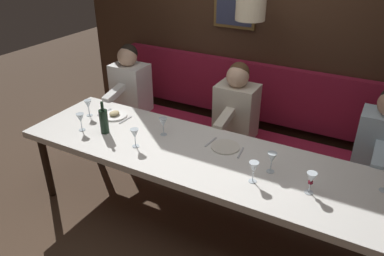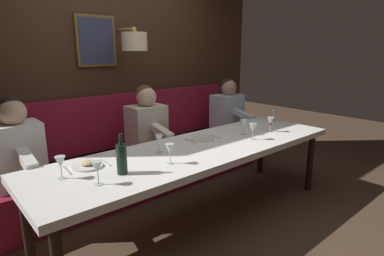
# 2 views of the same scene
# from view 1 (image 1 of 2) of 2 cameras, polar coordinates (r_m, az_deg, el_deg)

# --- Properties ---
(ground_plane) EXTENTS (12.00, 12.00, 0.00)m
(ground_plane) POSITION_cam_1_polar(r_m,az_deg,el_deg) (3.50, 0.35, -13.95)
(ground_plane) COLOR #4C3828
(dining_table) EXTENTS (0.90, 3.06, 0.74)m
(dining_table) POSITION_cam_1_polar(r_m,az_deg,el_deg) (3.08, 0.39, -4.50)
(dining_table) COLOR white
(dining_table) RESTS_ON ground_plane
(banquette_bench) EXTENTS (0.52, 3.26, 0.45)m
(banquette_bench) POSITION_cam_1_polar(r_m,az_deg,el_deg) (4.01, 6.41, -3.96)
(banquette_bench) COLOR maroon
(banquette_bench) RESTS_ON ground_plane
(back_wall_panel) EXTENTS (0.59, 4.46, 2.90)m
(back_wall_panel) POSITION_cam_1_polar(r_m,az_deg,el_deg) (4.07, 10.49, 13.69)
(back_wall_panel) COLOR #382316
(back_wall_panel) RESTS_ON ground_plane
(diner_nearest) EXTENTS (0.60, 0.40, 0.79)m
(diner_nearest) POSITION_cam_1_polar(r_m,az_deg,el_deg) (3.52, 27.31, -1.00)
(diner_nearest) COLOR silver
(diner_nearest) RESTS_ON banquette_bench
(diner_near) EXTENTS (0.60, 0.40, 0.79)m
(diner_near) POSITION_cam_1_polar(r_m,az_deg,el_deg) (3.73, 6.79, 3.70)
(diner_near) COLOR beige
(diner_near) RESTS_ON banquette_bench
(diner_middle) EXTENTS (0.60, 0.40, 0.79)m
(diner_middle) POSITION_cam_1_polar(r_m,az_deg,el_deg) (4.34, -9.52, 7.11)
(diner_middle) COLOR white
(diner_middle) RESTS_ON banquette_bench
(place_setting_0) EXTENTS (0.24, 0.32, 0.05)m
(place_setting_0) POSITION_cam_1_polar(r_m,az_deg,el_deg) (3.69, -11.82, 1.98)
(place_setting_0) COLOR white
(place_setting_0) RESTS_ON dining_table
(place_setting_1) EXTENTS (0.24, 0.32, 0.01)m
(place_setting_1) POSITION_cam_1_polar(r_m,az_deg,el_deg) (3.11, 5.15, -2.91)
(place_setting_1) COLOR silver
(place_setting_1) RESTS_ON dining_table
(wine_glass_0) EXTENTS (0.07, 0.07, 0.16)m
(wine_glass_0) POSITION_cam_1_polar(r_m,az_deg,el_deg) (3.72, -15.67, 3.48)
(wine_glass_0) COLOR silver
(wine_glass_0) RESTS_ON dining_table
(wine_glass_1) EXTENTS (0.07, 0.07, 0.16)m
(wine_glass_1) POSITION_cam_1_polar(r_m,az_deg,el_deg) (2.81, 12.17, -4.60)
(wine_glass_1) COLOR silver
(wine_glass_1) RESTS_ON dining_table
(wine_glass_3) EXTENTS (0.07, 0.07, 0.16)m
(wine_glass_3) POSITION_cam_1_polar(r_m,az_deg,el_deg) (3.46, -16.77, 1.40)
(wine_glass_3) COLOR silver
(wine_glass_3) RESTS_ON dining_table
(wine_glass_4) EXTENTS (0.07, 0.07, 0.16)m
(wine_glass_4) POSITION_cam_1_polar(r_m,az_deg,el_deg) (2.68, 9.46, -6.07)
(wine_glass_4) COLOR silver
(wine_glass_4) RESTS_ON dining_table
(wine_glass_5) EXTENTS (0.07, 0.07, 0.16)m
(wine_glass_5) POSITION_cam_1_polar(r_m,az_deg,el_deg) (2.66, 17.85, -7.45)
(wine_glass_5) COLOR silver
(wine_glass_5) RESTS_ON dining_table
(wine_glass_6) EXTENTS (0.07, 0.07, 0.16)m
(wine_glass_6) POSITION_cam_1_polar(r_m,az_deg,el_deg) (3.10, -8.79, -0.94)
(wine_glass_6) COLOR silver
(wine_glass_6) RESTS_ON dining_table
(wine_glass_7) EXTENTS (0.07, 0.07, 0.16)m
(wine_glass_7) POSITION_cam_1_polar(r_m,az_deg,el_deg) (3.25, -4.45, 0.78)
(wine_glass_7) COLOR silver
(wine_glass_7) RESTS_ON dining_table
(wine_bottle) EXTENTS (0.08, 0.08, 0.30)m
(wine_bottle) POSITION_cam_1_polar(r_m,az_deg,el_deg) (3.37, -13.38, 1.06)
(wine_bottle) COLOR black
(wine_bottle) RESTS_ON dining_table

